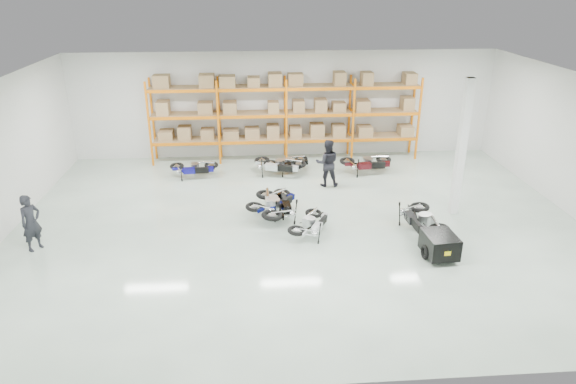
{
  "coord_description": "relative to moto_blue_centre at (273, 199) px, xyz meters",
  "views": [
    {
      "loc": [
        -1.48,
        -14.64,
        7.3
      ],
      "look_at": [
        -0.38,
        0.08,
        1.1
      ],
      "focal_mm": 32.0,
      "sensor_mm": 36.0,
      "label": 1
    }
  ],
  "objects": [
    {
      "name": "moto_back_a",
      "position": [
        -2.95,
        3.61,
        -0.03
      ],
      "size": [
        1.64,
        0.84,
        1.05
      ],
      "primitive_type": null,
      "rotation": [
        0.0,
        -0.09,
        1.59
      ],
      "color": "navy",
      "rests_on": "ground"
    },
    {
      "name": "moto_blue_centre",
      "position": [
        0.0,
        0.0,
        0.0
      ],
      "size": [
        1.79,
        1.86,
        1.12
      ],
      "primitive_type": null,
      "rotation": [
        0.0,
        -0.09,
        2.41
      ],
      "color": "#080E54",
      "rests_on": "ground"
    },
    {
      "name": "person_back",
      "position": [
        2.13,
        2.35,
        0.37
      ],
      "size": [
        0.92,
        0.75,
        1.8
      ],
      "primitive_type": "imported",
      "rotation": [
        0.0,
        0.0,
        3.06
      ],
      "color": "black",
      "rests_on": "ground"
    },
    {
      "name": "moto_back_d",
      "position": [
        3.92,
        3.56,
        0.03
      ],
      "size": [
        1.87,
        1.01,
        1.18
      ],
      "primitive_type": null,
      "rotation": [
        0.0,
        -0.09,
        1.63
      ],
      "color": "#3B0B10",
      "rests_on": "ground"
    },
    {
      "name": "person_left",
      "position": [
        -7.0,
        -1.9,
        0.31
      ],
      "size": [
        0.68,
        0.73,
        1.68
      ],
      "primitive_type": "imported",
      "rotation": [
        0.0,
        0.0,
        0.96
      ],
      "color": "black",
      "rests_on": "ground"
    },
    {
      "name": "structural_column",
      "position": [
        6.0,
        -0.39,
        1.72
      ],
      "size": [
        0.25,
        0.25,
        4.5
      ],
      "primitive_type": "cube",
      "color": "white",
      "rests_on": "ground"
    },
    {
      "name": "room",
      "position": [
        0.8,
        -0.89,
        1.72
      ],
      "size": [
        18.0,
        18.0,
        18.0
      ],
      "color": "silver",
      "rests_on": "ground"
    },
    {
      "name": "moto_back_b",
      "position": [
        0.37,
        3.59,
        0.03
      ],
      "size": [
        2.03,
        1.5,
        1.19
      ],
      "primitive_type": null,
      "rotation": [
        0.0,
        -0.09,
        1.21
      ],
      "color": "silver",
      "rests_on": "ground"
    },
    {
      "name": "moto_touring_right",
      "position": [
        4.47,
        -1.7,
        0.05
      ],
      "size": [
        1.03,
        1.93,
        1.22
      ],
      "primitive_type": null,
      "rotation": [
        0.0,
        -0.09,
        0.06
      ],
      "color": "black",
      "rests_on": "ground"
    },
    {
      "name": "pallet_rack",
      "position": [
        0.8,
        5.56,
        1.73
      ],
      "size": [
        11.28,
        0.98,
        3.62
      ],
      "color": "orange",
      "rests_on": "ground"
    },
    {
      "name": "moto_silver_left",
      "position": [
        1.07,
        -1.62,
        -0.04
      ],
      "size": [
        1.47,
        1.78,
        1.04
      ],
      "primitive_type": null,
      "rotation": [
        0.0,
        -0.09,
        2.63
      ],
      "color": "silver",
      "rests_on": "ground"
    },
    {
      "name": "moto_back_c",
      "position": [
        0.79,
        3.89,
        -0.03
      ],
      "size": [
        1.8,
        1.33,
        1.05
      ],
      "primitive_type": null,
      "rotation": [
        0.0,
        -0.09,
        1.94
      ],
      "color": "black",
      "rests_on": "ground"
    },
    {
      "name": "moto_black_far_left",
      "position": [
        0.07,
        -0.37,
        0.08
      ],
      "size": [
        1.14,
        2.05,
        1.28
      ],
      "primitive_type": null,
      "rotation": [
        0.0,
        -0.09,
        3.22
      ],
      "color": "black",
      "rests_on": "ground"
    },
    {
      "name": "trailer",
      "position": [
        4.47,
        -3.3,
        -0.1
      ],
      "size": [
        0.92,
        1.76,
        0.73
      ],
      "rotation": [
        0.0,
        0.0,
        0.07
      ],
      "color": "black",
      "rests_on": "ground"
    }
  ]
}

